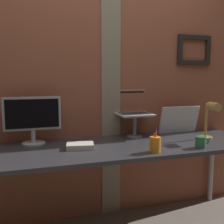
% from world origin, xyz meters
% --- Properties ---
extents(brick_wall_back, '(3.50, 0.16, 2.30)m').
position_xyz_m(brick_wall_back, '(0.00, 0.49, 1.15)').
color(brick_wall_back, '#9E563D').
rests_on(brick_wall_back, ground_plane).
extents(desk, '(2.40, 0.72, 0.75)m').
position_xyz_m(desk, '(0.01, 0.07, 0.69)').
color(desk, '#333338').
rests_on(desk, ground_plane).
extents(monitor, '(0.44, 0.18, 0.38)m').
position_xyz_m(monitor, '(-0.60, 0.31, 0.97)').
color(monitor, '#ADB2B7').
rests_on(monitor, desk).
extents(laptop_stand, '(0.28, 0.22, 0.20)m').
position_xyz_m(laptop_stand, '(0.27, 0.31, 0.88)').
color(laptop_stand, gray).
rests_on(laptop_stand, desk).
extents(laptop, '(0.30, 0.28, 0.22)m').
position_xyz_m(laptop, '(0.27, 0.37, 1.00)').
color(laptop, white).
rests_on(laptop, laptop_stand).
extents(whiteboard_panel, '(0.40, 0.08, 0.26)m').
position_xyz_m(whiteboard_panel, '(0.74, 0.34, 0.88)').
color(whiteboard_panel, white).
rests_on(whiteboard_panel, desk).
extents(desk_lamp, '(0.12, 0.20, 0.32)m').
position_xyz_m(desk_lamp, '(0.83, 0.02, 0.94)').
color(desk_lamp, tan).
rests_on(desk_lamp, desk).
extents(pen_cup, '(0.08, 0.08, 0.17)m').
position_xyz_m(pen_cup, '(0.22, -0.19, 0.80)').
color(pen_cup, orange).
rests_on(pen_cup, desk).
extents(coffee_mug, '(0.11, 0.08, 0.09)m').
position_xyz_m(coffee_mug, '(0.60, -0.19, 0.79)').
color(coffee_mug, '#33724C').
rests_on(coffee_mug, desk).
extents(paper_clutter_stack, '(0.22, 0.17, 0.04)m').
position_xyz_m(paper_clutter_stack, '(-0.27, 0.07, 0.77)').
color(paper_clutter_stack, silver).
rests_on(paper_clutter_stack, desk).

